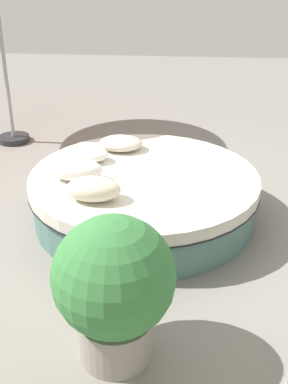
{
  "coord_description": "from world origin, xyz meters",
  "views": [
    {
      "loc": [
        0.38,
        -4.47,
        2.58
      ],
      "look_at": [
        0.0,
        0.0,
        0.29
      ],
      "focal_mm": 46.36,
      "sensor_mm": 36.0,
      "label": 1
    }
  ],
  "objects": [
    {
      "name": "throw_pillow_0",
      "position": [
        -0.31,
        0.63,
        0.57
      ],
      "size": [
        0.48,
        0.36,
        0.16
      ],
      "primitive_type": "ellipsoid",
      "color": "beige",
      "rests_on": "round_bed"
    },
    {
      "name": "planter",
      "position": [
        -0.03,
        -1.92,
        0.6
      ],
      "size": [
        0.81,
        0.81,
        1.07
      ],
      "color": "gray",
      "rests_on": "ground_plane"
    },
    {
      "name": "throw_pillow_3",
      "position": [
        -0.4,
        -0.57,
        0.6
      ],
      "size": [
        0.49,
        0.31,
        0.22
      ],
      "primitive_type": "ellipsoid",
      "color": "beige",
      "rests_on": "round_bed"
    },
    {
      "name": "throw_pillow_2",
      "position": [
        -0.64,
        -0.18,
        0.6
      ],
      "size": [
        0.51,
        0.28,
        0.22
      ],
      "primitive_type": "ellipsoid",
      "color": "white",
      "rests_on": "round_bed"
    },
    {
      "name": "ground_plane",
      "position": [
        0.0,
        0.0,
        0.0
      ],
      "size": [
        16.0,
        16.0,
        0.0
      ],
      "primitive_type": "plane",
      "color": "gray"
    },
    {
      "name": "round_bed",
      "position": [
        0.0,
        0.0,
        0.25
      ],
      "size": [
        2.31,
        2.31,
        0.49
      ],
      "color": "#4C726B",
      "rests_on": "ground_plane"
    },
    {
      "name": "throw_pillow_1",
      "position": [
        -0.63,
        0.28,
        0.57
      ],
      "size": [
        0.46,
        0.31,
        0.16
      ],
      "primitive_type": "ellipsoid",
      "color": "white",
      "rests_on": "round_bed"
    }
  ]
}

